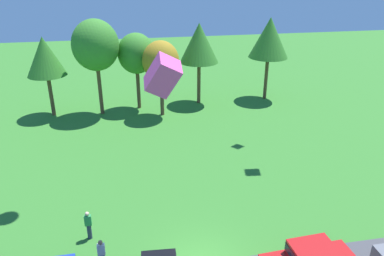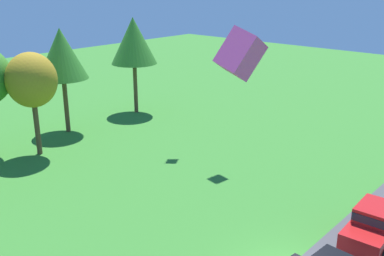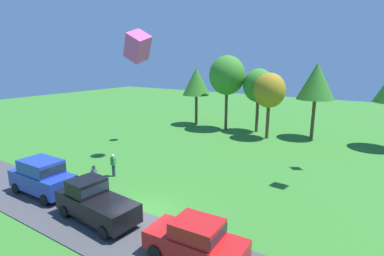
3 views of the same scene
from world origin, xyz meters
name	(u,v)px [view 3 (image 3 of 3)]	position (x,y,z in m)	size (l,w,h in m)	color
ground_plane	(140,213)	(0.00, 0.00, 0.00)	(120.00, 120.00, 0.00)	#337528
pavement_strip	(113,230)	(0.00, -2.03, 0.03)	(36.00, 4.40, 0.06)	#424247
car_suv_far_end	(42,176)	(-6.91, -1.56, 1.30)	(4.63, 2.10, 2.28)	#1E389E
car_pickup_by_flagpole	(95,201)	(-1.55, -1.84, 1.11)	(5.12, 2.32, 2.14)	black
car_sedan_mid_row	(196,239)	(4.82, -1.74, 1.04)	(4.49, 2.14, 1.84)	red
person_beside_suv	(94,178)	(-4.70, 0.71, 0.88)	(0.36, 0.24, 1.71)	#2D334C
person_watching_sky	(113,165)	(-5.47, 3.08, 0.88)	(0.36, 0.24, 1.71)	#2D334C
tree_far_left	(196,82)	(-10.07, 21.94, 5.73)	(3.58, 3.58, 7.56)	brown
tree_lone_near	(227,75)	(-5.45, 21.52, 6.66)	(4.29, 4.29, 9.05)	brown
tree_left_of_center	(259,86)	(-1.78, 22.45, 5.54)	(3.57, 3.57, 7.54)	brown
tree_center_back	(269,91)	(0.33, 20.11, 5.27)	(3.40, 3.40, 7.18)	brown
tree_right_of_center	(316,81)	(4.48, 22.84, 6.25)	(3.90, 3.90, 8.24)	brown
kite_box_near_flag	(138,46)	(-1.38, 1.78, 9.25)	(1.05, 1.05, 1.47)	#EA4C9E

